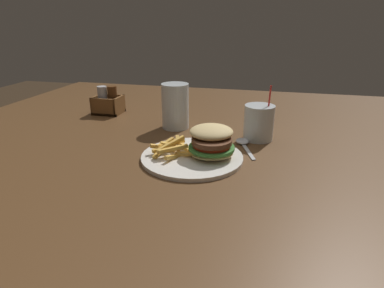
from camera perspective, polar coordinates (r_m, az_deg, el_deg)
name	(u,v)px	position (r m, az deg, el deg)	size (l,w,h in m)	color
dining_table	(183,152)	(1.05, -1.63, -1.49)	(1.60, 1.39, 0.71)	brown
meal_plate_near	(201,149)	(0.81, 1.55, -0.90)	(0.26, 0.26, 0.09)	white
beer_glass	(175,107)	(1.05, -2.99, 6.55)	(0.09, 0.09, 0.14)	silver
juice_glass	(259,124)	(0.96, 11.77, 3.55)	(0.09, 0.09, 0.16)	silver
spoon	(243,143)	(0.93, 9.05, 0.26)	(0.07, 0.14, 0.01)	silver
condiment_caddy	(108,103)	(1.26, -14.69, 7.01)	(0.10, 0.09, 0.10)	brown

